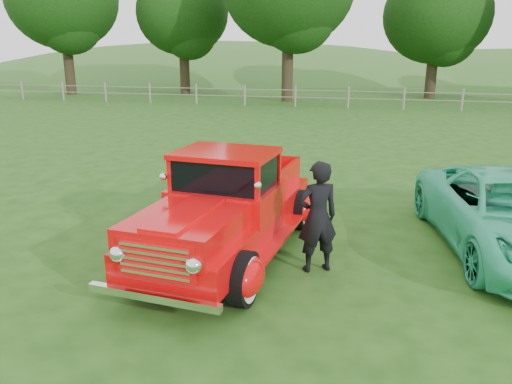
% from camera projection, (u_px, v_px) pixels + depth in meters
% --- Properties ---
extents(ground, '(140.00, 140.00, 0.00)m').
position_uv_depth(ground, '(266.00, 278.00, 7.51)').
color(ground, '#1F4512').
rests_on(ground, ground).
extents(distant_hills, '(116.00, 60.00, 18.00)m').
position_uv_depth(distant_hills, '(330.00, 109.00, 65.24)').
color(distant_hills, '#356324').
rests_on(distant_hills, ground).
extents(fence_line, '(48.00, 0.12, 1.20)m').
position_uv_depth(fence_line, '(348.00, 97.00, 27.90)').
color(fence_line, gray).
rests_on(fence_line, ground).
extents(tree_mid_west, '(6.40, 6.40, 8.46)m').
position_uv_depth(tree_mid_west, '(182.00, 13.00, 34.75)').
color(tree_mid_west, black).
rests_on(tree_mid_west, ground).
extents(tree_near_east, '(6.80, 6.80, 8.33)m').
position_uv_depth(tree_near_east, '(437.00, 16.00, 32.04)').
color(tree_near_east, black).
rests_on(tree_near_east, ground).
extents(red_pickup, '(2.61, 5.14, 1.78)m').
position_uv_depth(red_pickup, '(228.00, 209.00, 8.15)').
color(red_pickup, black).
rests_on(red_pickup, ground).
extents(teal_sedan, '(2.95, 5.06, 1.32)m').
position_uv_depth(teal_sedan, '(512.00, 215.00, 8.29)').
color(teal_sedan, '#31C690').
rests_on(teal_sedan, ground).
extents(man, '(0.76, 0.67, 1.74)m').
position_uv_depth(man, '(318.00, 217.00, 7.54)').
color(man, black).
rests_on(man, ground).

